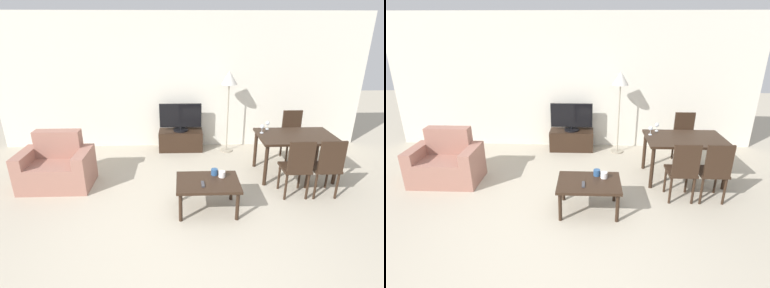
# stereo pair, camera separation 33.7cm
# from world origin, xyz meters

# --- Properties ---
(ground_plane) EXTENTS (18.00, 18.00, 0.00)m
(ground_plane) POSITION_xyz_m (0.00, 0.00, 0.00)
(ground_plane) COLOR #B2A893
(wall_back) EXTENTS (7.51, 0.06, 2.70)m
(wall_back) POSITION_xyz_m (0.00, 3.25, 1.35)
(wall_back) COLOR silver
(wall_back) RESTS_ON ground_plane
(armchair) EXTENTS (1.08, 0.68, 0.87)m
(armchair) POSITION_xyz_m (-2.00, 1.52, 0.31)
(armchair) COLOR #9E6B5B
(armchair) RESTS_ON ground_plane
(tv_stand) EXTENTS (0.89, 0.42, 0.42)m
(tv_stand) POSITION_xyz_m (-0.03, 2.97, 0.21)
(tv_stand) COLOR black
(tv_stand) RESTS_ON ground_plane
(tv) EXTENTS (0.85, 0.30, 0.57)m
(tv) POSITION_xyz_m (-0.03, 2.97, 0.70)
(tv) COLOR black
(tv) RESTS_ON tv_stand
(coffee_table) EXTENTS (0.86, 0.62, 0.45)m
(coffee_table) POSITION_xyz_m (0.34, 0.73, 0.39)
(coffee_table) COLOR black
(coffee_table) RESTS_ON ground_plane
(dining_table) EXTENTS (1.26, 0.83, 0.73)m
(dining_table) POSITION_xyz_m (1.90, 1.75, 0.64)
(dining_table) COLOR black
(dining_table) RESTS_ON ground_plane
(dining_chair_near) EXTENTS (0.40, 0.40, 0.93)m
(dining_chair_near) POSITION_xyz_m (1.68, 1.03, 0.52)
(dining_chair_near) COLOR black
(dining_chair_near) RESTS_ON ground_plane
(dining_chair_far) EXTENTS (0.40, 0.40, 0.93)m
(dining_chair_far) POSITION_xyz_m (2.12, 2.47, 0.52)
(dining_chair_far) COLOR black
(dining_chair_far) RESTS_ON ground_plane
(dining_chair_near_right) EXTENTS (0.40, 0.40, 0.93)m
(dining_chair_near_right) POSITION_xyz_m (2.12, 1.03, 0.52)
(dining_chair_near_right) COLOR black
(dining_chair_near_right) RESTS_ON ground_plane
(floor_lamp) EXTENTS (0.31, 0.31, 1.64)m
(floor_lamp) POSITION_xyz_m (0.92, 2.86, 1.41)
(floor_lamp) COLOR gray
(floor_lamp) RESTS_ON ground_plane
(remote_primary) EXTENTS (0.04, 0.15, 0.02)m
(remote_primary) POSITION_xyz_m (0.26, 0.63, 0.46)
(remote_primary) COLOR #38383D
(remote_primary) RESTS_ON coffee_table
(cup_white_near) EXTENTS (0.09, 0.09, 0.08)m
(cup_white_near) POSITION_xyz_m (0.55, 0.85, 0.49)
(cup_white_near) COLOR white
(cup_white_near) RESTS_ON coffee_table
(cup_colored_far) EXTENTS (0.09, 0.09, 0.09)m
(cup_colored_far) POSITION_xyz_m (0.45, 0.91, 0.49)
(cup_colored_far) COLOR navy
(cup_colored_far) RESTS_ON coffee_table
(wine_glass_left) EXTENTS (0.07, 0.07, 0.15)m
(wine_glass_left) POSITION_xyz_m (1.50, 2.08, 0.83)
(wine_glass_left) COLOR silver
(wine_glass_left) RESTS_ON dining_table
(wine_glass_center) EXTENTS (0.07, 0.07, 0.15)m
(wine_glass_center) POSITION_xyz_m (1.35, 1.88, 0.83)
(wine_glass_center) COLOR silver
(wine_glass_center) RESTS_ON dining_table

